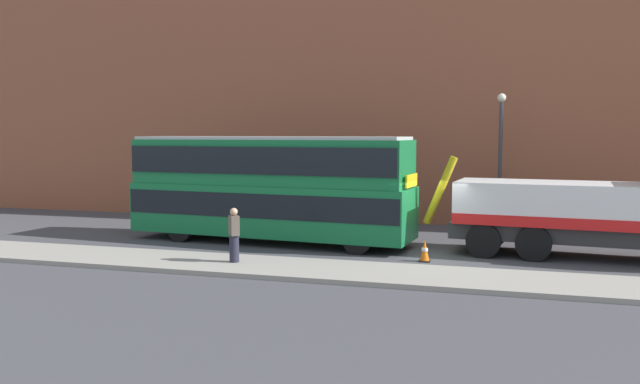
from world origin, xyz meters
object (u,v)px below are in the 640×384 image
Objects in this scene: recovery_tow_truck at (606,207)px; pedestrian_onlooker at (234,236)px; double_decker_bus at (269,185)px; street_lamp at (500,150)px; traffic_cone_near_bus at (425,251)px.

pedestrian_onlooker is at bearing -153.03° from recovery_tow_truck.
double_decker_bus is 9.89m from street_lamp.
double_decker_bus is 6.54× the size of pedestrian_onlooker.
double_decker_bus reaches higher than recovery_tow_truck.
recovery_tow_truck is at bearing -55.99° from street_lamp.
street_lamp is (8.38, 5.11, 1.24)m from double_decker_bus.
traffic_cone_near_bus is 8.10m from street_lamp.
traffic_cone_near_bus is (6.17, -2.03, -1.89)m from double_decker_bus.
double_decker_bus is (-11.86, 0.04, 0.47)m from recovery_tow_truck.
street_lamp is at bearing 36.63° from double_decker_bus.
pedestrian_onlooker is 2.38× the size of traffic_cone_near_bus.
traffic_cone_near_bus is at bearing -14.78° from pedestrian_onlooker.
double_decker_bus reaches higher than traffic_cone_near_bus.
double_decker_bus is 6.77m from traffic_cone_near_bus.
pedestrian_onlooker is (-11.31, -4.50, -0.77)m from recovery_tow_truck.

